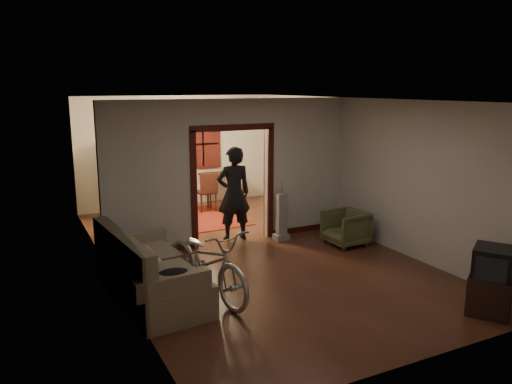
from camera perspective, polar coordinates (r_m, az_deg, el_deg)
floor at (r=9.36m, az=-0.83°, el=-6.86°), size 5.00×8.50×0.01m
ceiling at (r=8.86m, az=-0.88°, el=10.54°), size 5.00×8.50×0.01m
wall_back at (r=12.92m, az=-9.08°, el=4.63°), size 5.00×0.02×2.80m
wall_left at (r=8.25m, az=-16.69°, el=0.13°), size 0.02×8.50×2.80m
wall_right at (r=10.32m, az=11.77°, el=2.69°), size 0.02×8.50×2.80m
partition_wall at (r=9.67m, az=-2.78°, el=2.32°), size 5.00×0.14×2.80m
door_casing at (r=9.73m, az=-2.76°, el=0.58°), size 1.74×0.20×2.32m
far_window at (r=13.09m, az=-6.11°, el=5.47°), size 0.98×0.06×1.28m
chandelier at (r=11.18m, az=-6.49°, el=8.47°), size 0.24×0.24×0.24m
light_switch at (r=10.10m, az=2.86°, el=1.86°), size 0.08×0.01×0.12m
sofa at (r=7.38m, az=-11.85°, el=-8.15°), size 1.22×2.32×1.03m
rolled_paper at (r=7.68m, az=-11.71°, el=-7.23°), size 0.10×0.83×0.10m
jacket at (r=6.52m, az=-9.40°, el=-9.26°), size 0.46×0.34×0.13m
bicycle at (r=7.34m, az=-5.64°, el=-7.87°), size 1.11×2.15×1.07m
armchair at (r=9.83m, az=10.22°, el=-4.06°), size 0.77×0.75×0.68m
tv_stand at (r=7.59m, az=25.16°, el=-10.50°), size 0.79×0.77×0.54m
crt_tv at (r=7.45m, az=25.45°, el=-7.45°), size 0.71×0.70×0.46m
vacuum at (r=9.97m, az=2.94°, el=-2.85°), size 0.32×0.27×0.95m
person at (r=9.89m, az=-2.56°, el=-0.19°), size 0.72×0.51×1.88m
oriental_rug at (r=11.73m, az=-6.28°, el=-2.97°), size 1.80×2.30×0.02m
locker at (r=12.16m, az=-14.83°, el=1.05°), size 0.87×0.59×1.60m
globe at (r=12.00m, az=-15.12°, el=6.40°), size 0.26×0.26×0.26m
desk at (r=13.01m, az=-3.88°, el=0.35°), size 1.16×0.74×0.81m
desk_chair at (r=12.27m, az=-5.74°, el=0.01°), size 0.54×0.54×0.98m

